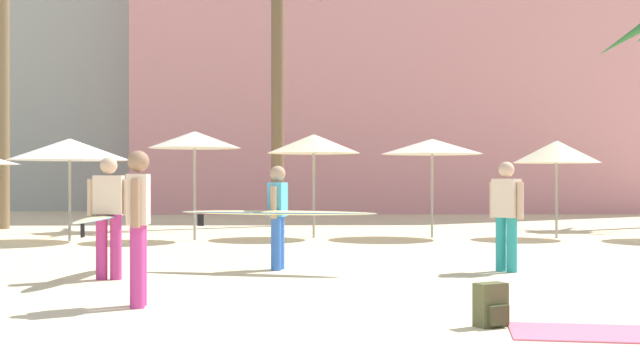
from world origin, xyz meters
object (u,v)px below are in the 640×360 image
(beach_towel, at_px, (622,334))
(person_mid_left, at_px, (506,212))
(cafe_umbrella_1, at_px, (432,147))
(person_near_left, at_px, (138,221))
(person_mid_right, at_px, (111,213))
(cafe_umbrella_3, at_px, (195,140))
(cafe_umbrella_7, at_px, (70,149))
(cafe_umbrella_0, at_px, (557,152))
(cafe_umbrella_4, at_px, (314,144))
(person_near_right, at_px, (277,213))
(backpack, at_px, (491,306))

(beach_towel, height_order, person_mid_left, person_mid_left)
(beach_towel, bearing_deg, cafe_umbrella_1, 89.09)
(person_mid_left, relative_size, person_near_left, 0.97)
(person_mid_right, bearing_deg, cafe_umbrella_3, -1.21)
(cafe_umbrella_7, height_order, person_near_left, cafe_umbrella_7)
(cafe_umbrella_0, distance_m, cafe_umbrella_4, 5.77)
(person_near_left, bearing_deg, person_near_right, 64.39)
(cafe_umbrella_4, relative_size, beach_towel, 1.24)
(cafe_umbrella_0, height_order, person_mid_left, cafe_umbrella_0)
(cafe_umbrella_1, distance_m, cafe_umbrella_7, 8.41)
(cafe_umbrella_4, xyz_separation_m, cafe_umbrella_7, (-5.52, -0.96, -0.17))
(cafe_umbrella_1, distance_m, person_near_left, 11.80)
(cafe_umbrella_4, relative_size, cafe_umbrella_7, 0.91)
(cafe_umbrella_7, distance_m, backpack, 13.21)
(cafe_umbrella_0, xyz_separation_m, person_near_left, (-7.85, -10.44, -1.10))
(cafe_umbrella_0, height_order, cafe_umbrella_1, cafe_umbrella_1)
(backpack, bearing_deg, beach_towel, 42.55)
(backpack, height_order, person_mid_left, person_mid_left)
(person_near_right, distance_m, person_mid_right, 2.52)
(beach_towel, height_order, backpack, backpack)
(cafe_umbrella_1, distance_m, cafe_umbrella_4, 2.83)
(cafe_umbrella_1, relative_size, person_mid_left, 1.46)
(cafe_umbrella_0, distance_m, person_near_right, 9.49)
(cafe_umbrella_4, height_order, person_near_right, cafe_umbrella_4)
(person_near_right, relative_size, person_mid_right, 1.13)
(person_mid_left, bearing_deg, beach_towel, -132.94)
(person_mid_left, height_order, person_near_left, person_near_left)
(cafe_umbrella_0, height_order, person_near_right, cafe_umbrella_0)
(cafe_umbrella_4, height_order, person_near_left, cafe_umbrella_4)
(cafe_umbrella_3, distance_m, person_mid_right, 7.45)
(cafe_umbrella_1, bearing_deg, beach_towel, -90.91)
(cafe_umbrella_3, xyz_separation_m, person_mid_left, (5.56, -6.59, -1.38))
(cafe_umbrella_4, height_order, person_mid_right, cafe_umbrella_4)
(person_mid_left, bearing_deg, backpack, -146.24)
(person_near_right, bearing_deg, person_near_left, -98.43)
(cafe_umbrella_0, bearing_deg, person_near_right, -132.98)
(person_mid_left, bearing_deg, cafe_umbrella_3, 89.38)
(person_mid_right, bearing_deg, cafe_umbrella_1, -35.14)
(person_near_right, bearing_deg, cafe_umbrella_4, 98.26)
(person_mid_left, bearing_deg, cafe_umbrella_0, 26.70)
(backpack, bearing_deg, cafe_umbrella_4, 160.86)
(cafe_umbrella_0, relative_size, person_mid_left, 1.38)
(cafe_umbrella_3, bearing_deg, cafe_umbrella_4, 14.60)
(cafe_umbrella_7, xyz_separation_m, person_mid_right, (2.53, -7.07, -1.14))
(person_mid_left, xyz_separation_m, person_near_left, (-4.92, -3.35, 0.04))
(cafe_umbrella_4, xyz_separation_m, beach_towel, (2.64, -12.39, -2.23))
(cafe_umbrella_3, distance_m, cafe_umbrella_4, 2.83)
(person_mid_right, bearing_deg, cafe_umbrella_4, -19.65)
(cafe_umbrella_3, xyz_separation_m, cafe_umbrella_7, (-2.78, -0.25, -0.23))
(cafe_umbrella_0, height_order, cafe_umbrella_3, cafe_umbrella_3)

